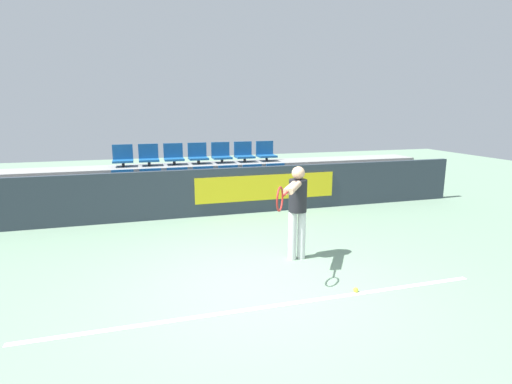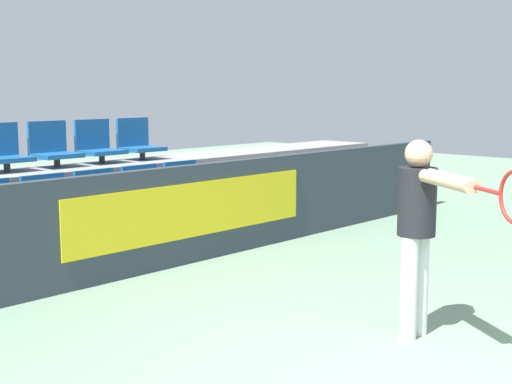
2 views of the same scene
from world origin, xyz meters
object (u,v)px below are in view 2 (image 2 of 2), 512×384
(stadium_chair_6, at_px, (187,187))
(stadium_chair_11, at_px, (53,148))
(stadium_chair_4, at_px, (100,199))
(stadium_chair_12, at_px, (98,145))
(stadium_chair_10, at_px, (3,152))
(stadium_chair_13, at_px, (138,142))
(tennis_player, at_px, (422,221))
(stadium_chair_3, at_px, (50,206))
(stadium_chair_5, at_px, (146,193))

(stadium_chair_6, distance_m, stadium_chair_11, 1.60)
(stadium_chair_4, distance_m, stadium_chair_12, 1.20)
(stadium_chair_4, xyz_separation_m, stadium_chair_6, (1.22, 0.00, 0.00))
(stadium_chair_10, height_order, stadium_chair_11, same)
(stadium_chair_13, distance_m, tennis_player, 4.75)
(stadium_chair_3, height_order, stadium_chair_6, same)
(stadium_chair_4, xyz_separation_m, stadium_chair_10, (-0.61, 0.91, 0.49))
(tennis_player, bearing_deg, stadium_chair_5, 117.30)
(stadium_chair_11, distance_m, tennis_player, 4.65)
(stadium_chair_12, relative_size, stadium_chair_13, 1.00)
(stadium_chair_6, bearing_deg, stadium_chair_3, 180.00)
(stadium_chair_3, height_order, tennis_player, tennis_player)
(stadium_chair_3, relative_size, stadium_chair_5, 1.00)
(stadium_chair_6, height_order, stadium_chair_10, stadium_chair_10)
(stadium_chair_3, distance_m, stadium_chair_11, 1.20)
(stadium_chair_3, xyz_separation_m, tennis_player, (0.83, -3.73, 0.21))
(stadium_chair_10, bearing_deg, stadium_chair_4, -56.07)
(stadium_chair_6, bearing_deg, stadium_chair_11, 143.38)
(stadium_chair_3, xyz_separation_m, stadium_chair_12, (1.22, 0.91, 0.49))
(stadium_chair_3, xyz_separation_m, stadium_chair_10, (0.00, 0.91, 0.49))
(stadium_chair_4, xyz_separation_m, stadium_chair_11, (0.00, 0.91, 0.49))
(stadium_chair_13, relative_size, tennis_player, 0.35)
(stadium_chair_3, relative_size, stadium_chair_11, 1.00)
(stadium_chair_3, xyz_separation_m, stadium_chair_13, (1.83, 0.91, 0.49))
(stadium_chair_11, bearing_deg, tennis_player, -87.24)
(stadium_chair_10, bearing_deg, stadium_chair_5, -36.62)
(stadium_chair_5, xyz_separation_m, stadium_chair_13, (0.61, 0.91, 0.49))
(stadium_chair_10, relative_size, tennis_player, 0.35)
(stadium_chair_10, relative_size, stadium_chair_13, 1.00)
(stadium_chair_13, bearing_deg, stadium_chair_4, -143.38)
(stadium_chair_6, distance_m, tennis_player, 3.86)
(stadium_chair_5, distance_m, stadium_chair_13, 1.20)
(stadium_chair_13, xyz_separation_m, tennis_player, (-1.00, -4.63, -0.28))
(stadium_chair_4, relative_size, stadium_chair_13, 1.00)
(stadium_chair_5, bearing_deg, stadium_chair_12, 90.00)
(stadium_chair_5, bearing_deg, tennis_player, -95.92)
(stadium_chair_3, bearing_deg, stadium_chair_5, 0.00)
(stadium_chair_4, height_order, stadium_chair_11, stadium_chair_11)
(stadium_chair_12, xyz_separation_m, tennis_player, (-0.39, -4.63, -0.28))
(stadium_chair_4, bearing_deg, stadium_chair_6, 0.00)
(stadium_chair_6, bearing_deg, stadium_chair_5, 180.00)
(stadium_chair_3, bearing_deg, tennis_player, -77.40)
(stadium_chair_4, height_order, tennis_player, tennis_player)
(stadium_chair_10, xyz_separation_m, stadium_chair_11, (0.61, 0.00, 0.00))
(stadium_chair_6, height_order, stadium_chair_11, stadium_chair_11)
(stadium_chair_11, height_order, stadium_chair_12, same)
(stadium_chair_10, bearing_deg, stadium_chair_6, -26.36)
(stadium_chair_4, relative_size, stadium_chair_6, 1.00)
(stadium_chair_6, bearing_deg, stadium_chair_12, 123.93)
(stadium_chair_5, bearing_deg, stadium_chair_11, 123.93)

